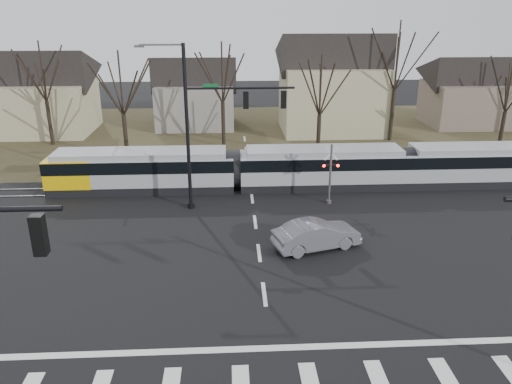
{
  "coord_description": "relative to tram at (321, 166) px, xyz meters",
  "views": [
    {
      "loc": [
        -1.41,
        -17.38,
        12.19
      ],
      "look_at": [
        0.0,
        9.0,
        2.3
      ],
      "focal_mm": 35.0,
      "sensor_mm": 36.0,
      "label": 1
    }
  ],
  "objects": [
    {
      "name": "house_c",
      "position": [
        4.02,
        17.0,
        3.67
      ],
      "size": [
        10.8,
        8.64,
        10.1
      ],
      "color": "tan",
      "rests_on": "ground"
    },
    {
      "name": "house_a",
      "position": [
        -24.98,
        18.0,
        2.9
      ],
      "size": [
        9.72,
        8.64,
        8.6
      ],
      "color": "tan",
      "rests_on": "ground"
    },
    {
      "name": "signal_pole_far",
      "position": [
        -7.39,
        -3.5,
        4.14
      ],
      "size": [
        9.28,
        0.44,
        10.2
      ],
      "color": "black",
      "rests_on": "ground"
    },
    {
      "name": "tree_row",
      "position": [
        -2.98,
        10.0,
        3.44
      ],
      "size": [
        59.2,
        7.2,
        10.0
      ],
      "color": "black",
      "rests_on": "ground"
    },
    {
      "name": "rail_crossing_signal",
      "position": [
        0.02,
        -3.21,
        0.33
      ],
      "size": [
        1.08,
        0.36,
        4.0
      ],
      "color": "#59595B",
      "rests_on": "ground"
    },
    {
      "name": "ground",
      "position": [
        -4.98,
        -16.0,
        -1.56
      ],
      "size": [
        140.0,
        140.0,
        0.0
      ],
      "primitive_type": "plane",
      "color": "black"
    },
    {
      "name": "sedan",
      "position": [
        -1.89,
        -9.58,
        -0.79
      ],
      "size": [
        4.28,
        5.61,
        1.55
      ],
      "primitive_type": "imported",
      "rotation": [
        0.0,
        0.0,
        1.87
      ],
      "color": "slate",
      "rests_on": "ground"
    },
    {
      "name": "grass_verge",
      "position": [
        -4.98,
        16.0,
        -1.55
      ],
      "size": [
        140.0,
        28.0,
        0.01
      ],
      "primitive_type": "cube",
      "color": "#38331E",
      "rests_on": "ground"
    },
    {
      "name": "lane_dashes",
      "position": [
        -4.98,
        -0.0,
        -1.55
      ],
      "size": [
        0.18,
        30.0,
        0.01
      ],
      "color": "silver",
      "rests_on": "ground"
    },
    {
      "name": "house_b",
      "position": [
        -9.98,
        20.0,
        2.41
      ],
      "size": [
        8.64,
        7.56,
        7.65
      ],
      "color": "gray",
      "rests_on": "ground"
    },
    {
      "name": "house_d",
      "position": [
        19.02,
        19.0,
        2.41
      ],
      "size": [
        8.64,
        7.56,
        7.65
      ],
      "color": "#69584D",
      "rests_on": "ground"
    },
    {
      "name": "stop_line",
      "position": [
        -4.98,
        -17.8,
        -1.55
      ],
      "size": [
        28.0,
        0.35,
        0.01
      ],
      "primitive_type": "cube",
      "color": "silver",
      "rests_on": "ground"
    },
    {
      "name": "rail_pair",
      "position": [
        -4.98,
        -0.2,
        -1.53
      ],
      "size": [
        90.0,
        1.52,
        0.06
      ],
      "color": "#59595E",
      "rests_on": "ground"
    },
    {
      "name": "tram",
      "position": [
        0.0,
        0.0,
        0.0
      ],
      "size": [
        37.75,
        2.8,
        2.86
      ],
      "color": "gray",
      "rests_on": "ground"
    }
  ]
}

